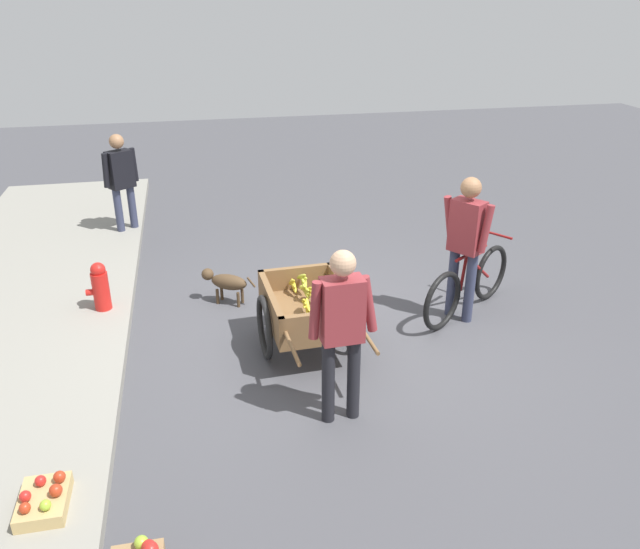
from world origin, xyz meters
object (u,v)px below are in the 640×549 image
fire_hydrant (101,291)px  apple_crate (45,507)px  cyclist_person (466,237)px  dog (226,282)px  plastic_bucket (341,282)px  vendor_person (342,323)px  fruit_cart (308,311)px  bystander_person (121,178)px  bicycle (468,284)px

fire_hydrant → apple_crate: (-2.96, 0.10, -0.21)m
cyclist_person → dog: 2.73m
apple_crate → plastic_bucket: bearing=-42.7°
vendor_person → apple_crate: vendor_person is taller
cyclist_person → plastic_bucket: cyclist_person is taller
vendor_person → fire_hydrant: vendor_person is taller
plastic_bucket → fruit_cart: bearing=152.7°
fire_hydrant → cyclist_person: bearing=-101.6°
vendor_person → bystander_person: vendor_person is taller
dog → plastic_bucket: (-0.01, -1.36, -0.14)m
bicycle → bystander_person: size_ratio=0.93×
dog → plastic_bucket: bearing=-90.2°
vendor_person → bicycle: size_ratio=1.11×
bystander_person → cyclist_person: bearing=-131.5°
fire_hydrant → bystander_person: (2.53, -0.10, 0.56)m
apple_crate → cyclist_person: bearing=-61.2°
bicycle → plastic_bucket: bicycle is taller
bicycle → dog: bearing=73.1°
fruit_cart → bystander_person: bearing=28.7°
cyclist_person → plastic_bucket: 1.66m
cyclist_person → plastic_bucket: bearing=52.3°
apple_crate → bystander_person: size_ratio=0.29×
dog → fire_hydrant: (-0.10, 1.36, 0.06)m
vendor_person → plastic_bucket: 2.55m
bicycle → bystander_person: (3.23, 3.87, 0.54)m
bystander_person → dog: bearing=-152.7°
bicycle → apple_crate: (-2.26, 4.08, -0.23)m
dog → apple_crate: (-3.06, 1.46, -0.15)m
vendor_person → fruit_cart: bearing=2.7°
vendor_person → plastic_bucket: size_ratio=5.95×
dog → apple_crate: bearing=154.4°
fire_hydrant → plastic_bucket: fire_hydrant is taller
bystander_person → bicycle: bearing=-129.8°
plastic_bucket → bystander_person: (2.44, 2.61, 0.76)m
bicycle → fire_hydrant: bearing=80.0°
fruit_cart → bicycle: 1.93m
fruit_cart → fire_hydrant: (1.11, 2.09, -0.10)m
cyclist_person → dog: cyclist_person is taller
cyclist_person → bicycle: bearing=-55.5°
bicycle → apple_crate: bicycle is taller
vendor_person → plastic_bucket: (2.35, -0.57, -0.79)m
cyclist_person → bystander_person: size_ratio=1.07×
bicycle → plastic_bucket: bearing=57.9°
fire_hydrant → plastic_bucket: (0.09, -2.72, -0.20)m
bicycle → bystander_person: bearing=50.2°
apple_crate → fire_hydrant: bearing=-2.0°
bystander_person → fruit_cart: bearing=-151.3°
vendor_person → cyclist_person: 2.25m
fruit_cart → plastic_bucket: size_ratio=6.48×
bicycle → bystander_person: bystander_person is taller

